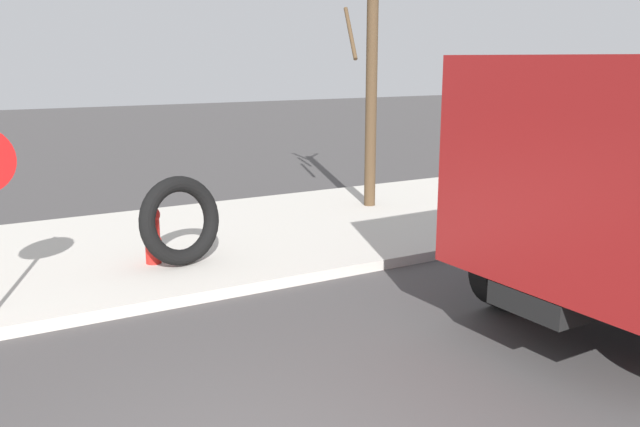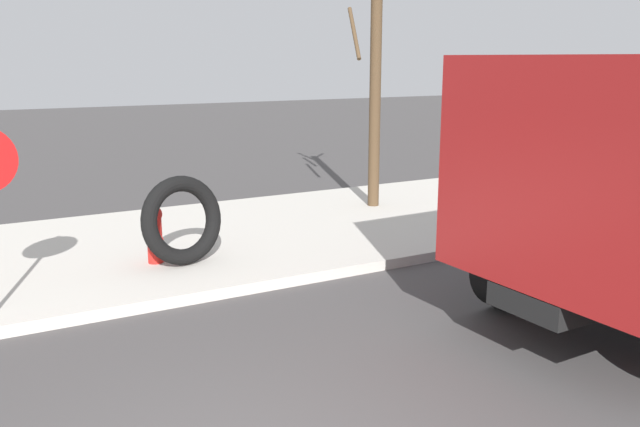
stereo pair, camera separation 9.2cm
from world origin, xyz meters
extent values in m
cube|color=#BCB7AD|center=(0.00, 6.50, 0.07)|extent=(36.00, 5.00, 0.15)
cylinder|color=red|center=(0.99, 5.49, 0.47)|extent=(0.21, 0.21, 0.64)
sphere|color=red|center=(0.99, 5.49, 0.85)|extent=(0.25, 0.25, 0.25)
cylinder|color=red|center=(0.99, 5.30, 0.54)|extent=(0.10, 0.17, 0.10)
cylinder|color=red|center=(0.99, 5.68, 0.54)|extent=(0.10, 0.17, 0.10)
cylinder|color=red|center=(0.99, 5.30, 0.47)|extent=(0.12, 0.17, 0.12)
torus|color=black|center=(1.32, 5.22, 0.78)|extent=(1.30, 0.69, 1.26)
cube|color=maroon|center=(4.20, 0.78, 1.90)|extent=(2.07, 2.56, 2.20)
cylinder|color=black|center=(4.36, 2.03, 0.55)|extent=(1.11, 0.33, 1.10)
cylinder|color=#4C3823|center=(5.77, 7.18, 2.60)|extent=(0.22, 0.22, 4.90)
cylinder|color=#4C3823|center=(5.38, 7.31, 3.42)|extent=(0.36, 0.87, 0.98)
camera|label=1|loc=(-1.50, -3.59, 2.97)|focal=37.93mm
camera|label=2|loc=(-1.42, -3.63, 2.97)|focal=37.93mm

